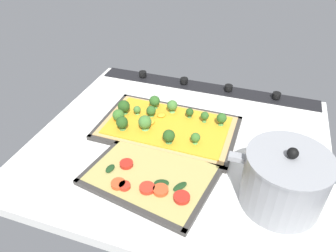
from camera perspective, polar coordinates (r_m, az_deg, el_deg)
The scene contains 7 objects.
ground_plane at distance 91.20cm, azimuth 2.14°, elevation -3.57°, with size 82.08×71.62×3.00cm, color silver.
stove_control_panel at distance 115.99cm, azimuth 6.84°, elevation 7.06°, with size 78.79×7.00×2.60cm.
baking_tray_front at distance 94.39cm, azimuth -0.05°, elevation -0.49°, with size 41.00×25.59×1.30cm.
broccoli_pizza at distance 93.73cm, azimuth -0.86°, elevation 0.47°, with size 38.55×23.15×5.98cm.
baking_tray_back at distance 79.85cm, azimuth -3.06°, elevation -8.96°, with size 34.08×27.94×1.30cm.
veggie_pizza_back at distance 78.93cm, azimuth -3.18°, elevation -8.92°, with size 31.29×25.15×1.90cm.
cooking_pot at distance 74.22cm, azimuth 20.29°, elevation -9.21°, with size 25.20×18.36×15.93cm.
Camera 1 is at (-19.00, 66.98, 57.41)cm, focal length 33.67 mm.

